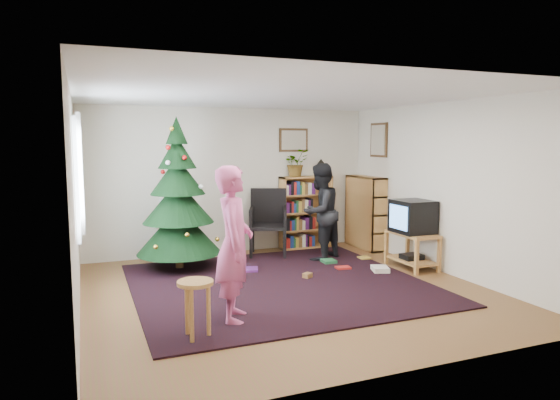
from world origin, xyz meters
name	(u,v)px	position (x,y,z in m)	size (l,w,h in m)	color
floor	(287,290)	(0.00, 0.00, 0.00)	(5.00, 5.00, 0.00)	brown
ceiling	(287,95)	(0.00, 0.00, 2.50)	(5.00, 5.00, 0.00)	white
wall_back	(232,181)	(0.00, 2.50, 1.25)	(5.00, 0.02, 2.50)	silver
wall_front	(406,225)	(0.00, -2.50, 1.25)	(5.00, 0.02, 2.50)	silver
wall_left	(75,204)	(-2.50, 0.00, 1.25)	(0.02, 5.00, 2.50)	silver
wall_right	(446,188)	(2.50, 0.00, 1.25)	(0.02, 5.00, 2.50)	silver
rug	(278,284)	(0.00, 0.30, 0.01)	(3.80, 3.60, 0.02)	black
window_pane	(77,177)	(-2.47, 0.60, 1.50)	(0.04, 1.20, 1.40)	silver
curtain	(80,174)	(-2.43, 1.30, 1.50)	(0.06, 0.35, 1.60)	silver
picture_back	(293,140)	(1.15, 2.48, 1.95)	(0.55, 0.03, 0.42)	#4C3319
picture_right	(379,140)	(2.48, 1.75, 1.95)	(0.03, 0.50, 0.60)	#4C3319
christmas_tree	(178,207)	(-1.09, 1.63, 0.95)	(1.26, 1.26, 2.29)	#3F2816
bookshelf_back	(306,211)	(1.34, 2.34, 0.66)	(0.95, 0.30, 1.30)	#C38C45
bookshelf_right	(365,211)	(2.34, 1.93, 0.66)	(0.30, 0.95, 1.30)	#C38C45
tv_stand	(412,247)	(2.22, 0.37, 0.32)	(0.46, 0.83, 0.55)	#C38C45
crt_tv	(413,216)	(2.22, 0.37, 0.80)	(0.52, 0.57, 0.49)	black
armchair	(266,219)	(0.47, 2.09, 0.61)	(0.80, 0.82, 1.12)	black
stool	(195,294)	(-1.44, -1.15, 0.45)	(0.35, 0.35, 0.58)	#C38C45
person_standing	(234,244)	(-0.94, -0.79, 0.84)	(0.61, 0.40, 1.67)	#C74F86
person_by_chair	(320,212)	(1.16, 1.39, 0.79)	(0.77, 0.60, 1.58)	black
potted_plant	(296,163)	(1.14, 2.34, 1.55)	(0.44, 0.38, 0.49)	gray
table_lamp	(321,164)	(1.64, 2.34, 1.51)	(0.23, 0.23, 0.31)	#A57F33
floor_clutter	(337,267)	(1.11, 0.71, 0.04)	(2.18, 0.99, 0.08)	#A51E19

